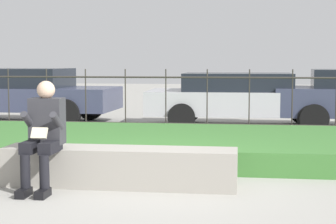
% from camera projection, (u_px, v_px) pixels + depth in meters
% --- Properties ---
extents(ground_plane, '(60.00, 60.00, 0.00)m').
position_uv_depth(ground_plane, '(148.00, 187.00, 6.65)').
color(ground_plane, '#9E9B93').
extents(stone_bench, '(2.79, 0.54, 0.46)m').
position_uv_depth(stone_bench, '(119.00, 169.00, 6.68)').
color(stone_bench, gray).
rests_on(stone_bench, ground_plane).
extents(person_seated_reader, '(0.42, 0.73, 1.26)m').
position_uv_depth(person_seated_reader, '(44.00, 131.00, 6.44)').
color(person_seated_reader, black).
rests_on(person_seated_reader, ground_plane).
extents(grass_berm, '(10.07, 3.24, 0.32)m').
position_uv_depth(grass_berm, '(173.00, 145.00, 8.92)').
color(grass_berm, '#3D7533').
rests_on(grass_berm, ground_plane).
extents(iron_fence, '(8.07, 0.03, 1.33)m').
position_uv_depth(iron_fence, '(186.00, 101.00, 10.91)').
color(iron_fence, '#332D28').
rests_on(iron_fence, ground_plane).
extents(car_parked_center, '(4.40, 2.05, 1.22)m').
position_uv_depth(car_parked_center, '(243.00, 98.00, 12.69)').
color(car_parked_center, '#B7B7BC').
rests_on(car_parked_center, ground_plane).
extents(car_parked_left, '(4.52, 2.10, 1.31)m').
position_uv_depth(car_parked_left, '(22.00, 93.00, 13.58)').
color(car_parked_left, '#383D56').
rests_on(car_parked_left, ground_plane).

